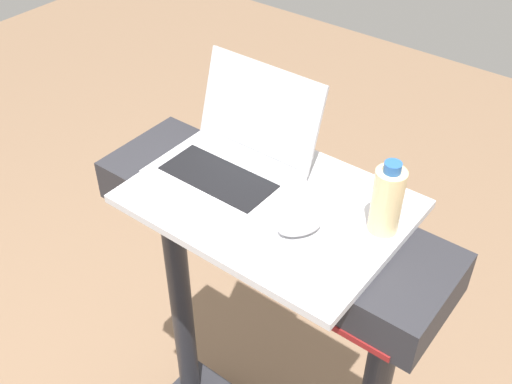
# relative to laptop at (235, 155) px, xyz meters

# --- Properties ---
(desk_board) EXTENTS (0.62, 0.45, 0.02)m
(desk_board) POSITION_rel_laptop_xyz_m (0.13, -0.03, -0.06)
(desk_board) COLOR silver
(desk_board) RESTS_ON treadmill_base
(laptop) EXTENTS (0.33, 0.29, 0.23)m
(laptop) POSITION_rel_laptop_xyz_m (0.00, 0.00, 0.00)
(laptop) COLOR #B7B7BC
(laptop) RESTS_ON desk_board
(computer_mouse) EXTENTS (0.10, 0.12, 0.03)m
(computer_mouse) POSITION_rel_laptop_xyz_m (0.25, -0.08, -0.03)
(computer_mouse) COLOR #B2B2B7
(computer_mouse) RESTS_ON desk_board
(water_bottle) EXTENTS (0.07, 0.07, 0.18)m
(water_bottle) POSITION_rel_laptop_xyz_m (0.39, 0.03, 0.03)
(water_bottle) COLOR beige
(water_bottle) RESTS_ON desk_board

